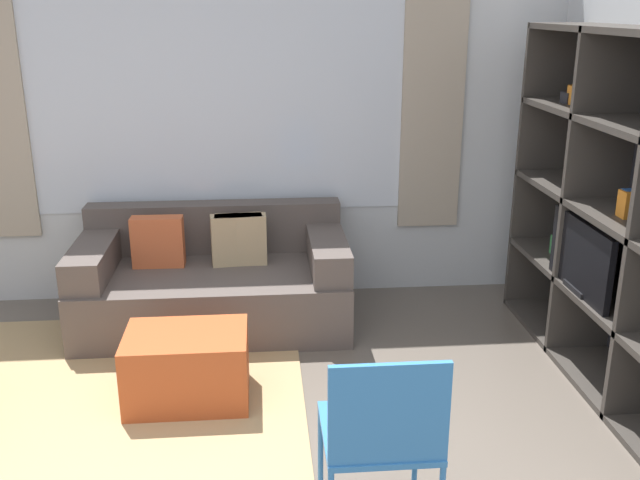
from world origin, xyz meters
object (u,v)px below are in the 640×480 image
Objects in this scene: ottoman at (187,367)px; couch_main at (214,281)px; folding_chair at (382,430)px; shelving_unit at (633,219)px.

couch_main is at bearing 85.03° from ottoman.
couch_main is 2.34m from folding_chair.
shelving_unit is 3.58× the size of ottoman.
couch_main is at bearing -70.83° from folding_chair.
shelving_unit is 2.69× the size of folding_chair.
folding_chair is (0.76, -2.20, 0.23)m from couch_main.
couch_main is 2.71× the size of ottoman.
shelving_unit reaches higher than ottoman.
ottoman is (-2.39, -0.01, -0.77)m from shelving_unit.
folding_chair is at bearing -142.75° from shelving_unit.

